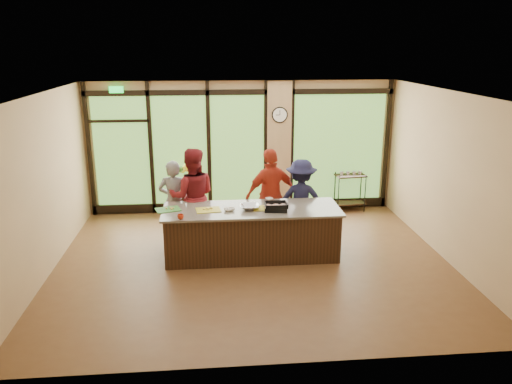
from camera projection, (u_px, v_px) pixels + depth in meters
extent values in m
plane|color=brown|center=(253.00, 262.00, 8.98)|extent=(7.00, 7.00, 0.00)
plane|color=silver|center=(253.00, 93.00, 8.12)|extent=(7.00, 7.00, 0.00)
plane|color=tan|center=(242.00, 147.00, 11.42)|extent=(7.00, 0.00, 7.00)
plane|color=tan|center=(42.00, 187.00, 8.25)|extent=(0.00, 6.00, 6.00)
plane|color=tan|center=(449.00, 177.00, 8.86)|extent=(0.00, 6.00, 6.00)
cube|color=tan|center=(279.00, 147.00, 11.43)|extent=(0.55, 0.12, 3.00)
cube|color=black|center=(241.00, 92.00, 11.01)|extent=(6.90, 0.08, 0.12)
cube|color=black|center=(242.00, 205.00, 11.76)|extent=(6.90, 0.08, 0.20)
cube|color=#19D83F|center=(116.00, 90.00, 10.70)|extent=(0.30, 0.04, 0.14)
cube|color=#2D6021|center=(122.00, 152.00, 11.16)|extent=(1.20, 0.02, 2.50)
cube|color=#2D6021|center=(180.00, 151.00, 11.28)|extent=(1.20, 0.02, 2.50)
cube|color=#2D6021|center=(237.00, 150.00, 11.39)|extent=(1.20, 0.02, 2.50)
cube|color=#2D6021|center=(338.00, 148.00, 11.60)|extent=(2.10, 0.02, 2.50)
cube|color=black|center=(89.00, 151.00, 11.07)|extent=(0.08, 0.08, 3.00)
cube|color=black|center=(151.00, 149.00, 11.19)|extent=(0.08, 0.08, 3.00)
cube|color=black|center=(209.00, 148.00, 11.30)|extent=(0.08, 0.08, 3.00)
cube|color=black|center=(266.00, 147.00, 11.42)|extent=(0.08, 0.08, 3.00)
cube|color=black|center=(292.00, 147.00, 11.47)|extent=(0.08, 0.08, 3.00)
cube|color=black|center=(387.00, 145.00, 11.67)|extent=(0.08, 0.08, 3.00)
cube|color=#321D10|center=(252.00, 233.00, 9.14)|extent=(3.10, 1.00, 0.88)
cube|color=gray|center=(252.00, 210.00, 9.01)|extent=(3.20, 1.10, 0.04)
cylinder|color=black|center=(280.00, 115.00, 11.15)|extent=(0.36, 0.04, 0.36)
cylinder|color=white|center=(280.00, 115.00, 11.14)|extent=(0.31, 0.01, 0.31)
cube|color=black|center=(280.00, 113.00, 11.12)|extent=(0.01, 0.00, 0.11)
cube|color=black|center=(278.00, 115.00, 11.13)|extent=(0.09, 0.00, 0.01)
imported|color=slate|center=(174.00, 201.00, 9.73)|extent=(0.65, 0.47, 1.65)
imported|color=maroon|center=(193.00, 196.00, 9.63)|extent=(0.94, 0.74, 1.89)
imported|color=#AD2F1A|center=(271.00, 195.00, 9.78)|extent=(1.17, 0.79, 1.85)
imported|color=#191937|center=(301.00, 199.00, 9.89)|extent=(1.12, 0.74, 1.62)
cube|color=black|center=(276.00, 208.00, 8.89)|extent=(0.44, 0.36, 0.07)
imported|color=silver|center=(250.00, 207.00, 8.94)|extent=(0.35, 0.35, 0.09)
cube|color=#38812F|center=(168.00, 209.00, 8.93)|extent=(0.50, 0.43, 0.01)
cube|color=gold|center=(208.00, 210.00, 8.90)|extent=(0.47, 0.38, 0.01)
cube|color=gold|center=(264.00, 208.00, 9.01)|extent=(0.41, 0.31, 0.01)
imported|color=white|center=(231.00, 209.00, 8.89)|extent=(0.16, 0.16, 0.04)
imported|color=white|center=(228.00, 210.00, 8.87)|extent=(0.16, 0.16, 0.04)
imported|color=white|center=(269.00, 199.00, 9.50)|extent=(0.19, 0.19, 0.04)
imported|color=red|center=(181.00, 217.00, 8.44)|extent=(0.12, 0.12, 0.09)
cube|color=#321D10|center=(190.00, 199.00, 11.39)|extent=(0.41, 0.41, 0.74)
imported|color=olive|center=(189.00, 178.00, 11.25)|extent=(0.29, 0.29, 0.26)
cube|color=#321D10|center=(349.00, 203.00, 11.77)|extent=(0.73, 0.47, 0.03)
cube|color=#321D10|center=(351.00, 176.00, 11.59)|extent=(0.73, 0.47, 0.03)
cylinder|color=black|center=(338.00, 194.00, 11.50)|extent=(0.02, 0.02, 0.89)
cylinder|color=black|center=(365.00, 194.00, 11.56)|extent=(0.02, 0.02, 0.89)
cylinder|color=black|center=(335.00, 190.00, 11.84)|extent=(0.02, 0.02, 0.89)
cylinder|color=black|center=(361.00, 189.00, 11.90)|extent=(0.02, 0.02, 0.89)
imported|color=silver|center=(342.00, 173.00, 11.55)|extent=(0.11, 0.11, 0.09)
imported|color=silver|center=(348.00, 173.00, 11.56)|extent=(0.11, 0.11, 0.09)
imported|color=silver|center=(354.00, 173.00, 11.58)|extent=(0.11, 0.11, 0.09)
imported|color=silver|center=(360.00, 173.00, 11.59)|extent=(0.11, 0.11, 0.09)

